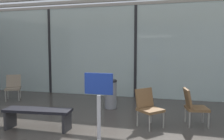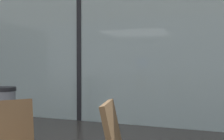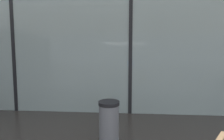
{
  "view_description": "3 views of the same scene",
  "coord_description": "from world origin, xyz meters",
  "px_view_note": "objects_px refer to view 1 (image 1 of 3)",
  "views": [
    {
      "loc": [
        1.37,
        -3.09,
        1.81
      ],
      "look_at": [
        -1.56,
        7.62,
        0.75
      ],
      "focal_mm": 36.56,
      "sensor_mm": 36.0,
      "label": 1
    },
    {
      "loc": [
        2.47,
        0.26,
        1.21
      ],
      "look_at": [
        0.04,
        7.19,
        1.06
      ],
      "focal_mm": 40.29,
      "sensor_mm": 36.0,
      "label": 2
    },
    {
      "loc": [
        -0.22,
        0.83,
        1.63
      ],
      "look_at": [
        -0.5,
        4.86,
        1.31
      ],
      "focal_mm": 24.08,
      "sensor_mm": 36.0,
      "label": 3
    }
  ],
  "objects_px": {
    "lounge_chair_4": "(148,105)",
    "waiting_bench": "(38,114)",
    "parked_airplane": "(138,44)",
    "trash_bin": "(111,94)",
    "lounge_chair_0": "(193,105)",
    "lounge_chair_2": "(13,86)",
    "info_sign": "(99,123)"
  },
  "relations": [
    {
      "from": "lounge_chair_4",
      "to": "waiting_bench",
      "type": "distance_m",
      "value": 2.49
    },
    {
      "from": "lounge_chair_2",
      "to": "lounge_chair_4",
      "type": "height_order",
      "value": "same"
    },
    {
      "from": "trash_bin",
      "to": "info_sign",
      "type": "bearing_deg",
      "value": -77.37
    },
    {
      "from": "parked_airplane",
      "to": "waiting_bench",
      "type": "height_order",
      "value": "parked_airplane"
    },
    {
      "from": "parked_airplane",
      "to": "info_sign",
      "type": "xyz_separation_m",
      "value": [
        0.98,
        -10.01,
        -1.37
      ]
    },
    {
      "from": "parked_airplane",
      "to": "lounge_chair_4",
      "type": "xyz_separation_m",
      "value": [
        1.5,
        -8.0,
        -1.55
      ]
    },
    {
      "from": "trash_bin",
      "to": "info_sign",
      "type": "height_order",
      "value": "info_sign"
    },
    {
      "from": "lounge_chair_2",
      "to": "info_sign",
      "type": "bearing_deg",
      "value": -69.02
    },
    {
      "from": "lounge_chair_0",
      "to": "trash_bin",
      "type": "distance_m",
      "value": 2.48
    },
    {
      "from": "parked_airplane",
      "to": "trash_bin",
      "type": "xyz_separation_m",
      "value": [
        0.23,
        -6.69,
        -1.61
      ]
    },
    {
      "from": "lounge_chair_2",
      "to": "trash_bin",
      "type": "xyz_separation_m",
      "value": [
        3.62,
        -0.21,
        -0.06
      ]
    },
    {
      "from": "lounge_chair_0",
      "to": "lounge_chair_4",
      "type": "height_order",
      "value": "same"
    },
    {
      "from": "lounge_chair_4",
      "to": "info_sign",
      "type": "bearing_deg",
      "value": -152.05
    },
    {
      "from": "parked_airplane",
      "to": "waiting_bench",
      "type": "bearing_deg",
      "value": -95.34
    },
    {
      "from": "parked_airplane",
      "to": "trash_bin",
      "type": "relative_size",
      "value": 14.54
    },
    {
      "from": "lounge_chair_4",
      "to": "trash_bin",
      "type": "xyz_separation_m",
      "value": [
        -1.26,
        1.31,
        -0.06
      ]
    },
    {
      "from": "trash_bin",
      "to": "info_sign",
      "type": "relative_size",
      "value": 0.6
    },
    {
      "from": "lounge_chair_0",
      "to": "info_sign",
      "type": "height_order",
      "value": "info_sign"
    },
    {
      "from": "parked_airplane",
      "to": "lounge_chair_4",
      "type": "relative_size",
      "value": 14.37
    },
    {
      "from": "parked_airplane",
      "to": "waiting_bench",
      "type": "distance_m",
      "value": 9.08
    },
    {
      "from": "lounge_chair_4",
      "to": "waiting_bench",
      "type": "xyz_separation_m",
      "value": [
        -2.33,
        -0.89,
        -0.13
      ]
    },
    {
      "from": "parked_airplane",
      "to": "lounge_chair_4",
      "type": "bearing_deg",
      "value": -79.4
    },
    {
      "from": "waiting_bench",
      "to": "trash_bin",
      "type": "bearing_deg",
      "value": -122.48
    },
    {
      "from": "parked_airplane",
      "to": "info_sign",
      "type": "relative_size",
      "value": 8.68
    },
    {
      "from": "waiting_bench",
      "to": "trash_bin",
      "type": "relative_size",
      "value": 1.79
    },
    {
      "from": "lounge_chair_2",
      "to": "trash_bin",
      "type": "distance_m",
      "value": 3.63
    },
    {
      "from": "lounge_chair_0",
      "to": "trash_bin",
      "type": "height_order",
      "value": "lounge_chair_0"
    },
    {
      "from": "parked_airplane",
      "to": "lounge_chair_2",
      "type": "distance_m",
      "value": 7.48
    },
    {
      "from": "waiting_bench",
      "to": "info_sign",
      "type": "distance_m",
      "value": 2.15
    },
    {
      "from": "parked_airplane",
      "to": "trash_bin",
      "type": "bearing_deg",
      "value": -88.0
    },
    {
      "from": "parked_airplane",
      "to": "info_sign",
      "type": "distance_m",
      "value": 10.15
    },
    {
      "from": "trash_bin",
      "to": "waiting_bench",
      "type": "bearing_deg",
      "value": -115.84
    }
  ]
}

